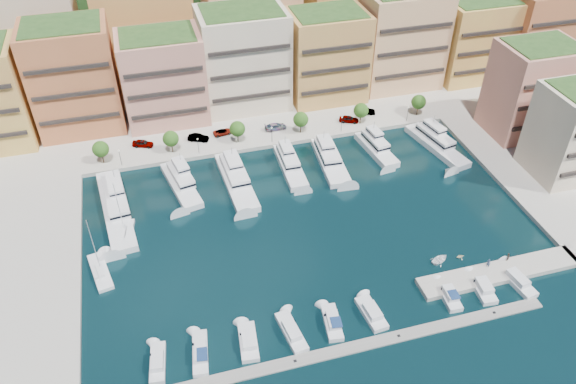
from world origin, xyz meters
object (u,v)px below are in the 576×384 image
object	(u,v)px
tree_5	(419,102)
lamppost_0	(120,155)
cruiser_9	(516,280)
car_3	(276,127)
sailboat_2	(125,234)
tender_1	(460,256)
tree_1	(171,139)
cruiser_2	(248,342)
cruiser_7	(449,296)
tree_0	(101,149)
lamppost_4	(408,112)
tree_3	(301,119)
tender_0	(440,259)
tree_2	(237,129)
cruiser_4	(332,323)
yacht_4	(330,159)
car_0	(143,143)
sailboat_1	(100,272)
car_2	(223,132)
person_0	(488,263)
lamppost_1	(198,143)
yacht_6	(435,143)
lamppost_2	(272,132)
yacht_2	(236,178)
car_4	(349,119)
cruiser_3	(292,332)
yacht_3	(290,163)
car_1	(198,138)
cruiser_5	(372,313)
yacht_5	(376,147)
cruiser_0	(158,363)
lamppost_3	(342,122)
cruiser_8	(482,288)
cruiser_1	(200,353)

from	to	relation	value
tree_5	lamppost_0	distance (m)	76.04
cruiser_9	car_3	distance (m)	67.88
sailboat_2	lamppost_0	bearing A→B (deg)	88.69
tender_1	tree_1	bearing A→B (deg)	43.25
cruiser_2	cruiser_7	bearing A→B (deg)	-0.02
tree_0	lamppost_4	xyz separation A→B (m)	(76.00, -2.30, -0.92)
tree_3	tender_0	size ratio (longest dim) A/B	1.51
cruiser_9	tree_2	bearing A→B (deg)	124.41
cruiser_7	cruiser_4	bearing A→B (deg)	-179.98
yacht_4	car_0	world-z (taller)	yacht_4
cruiser_7	sailboat_1	world-z (taller)	sailboat_1
sailboat_2	car_2	world-z (taller)	sailboat_2
cruiser_7	car_0	world-z (taller)	car_0
tree_3	car_0	distance (m)	38.97
car_3	person_0	bearing A→B (deg)	-159.01
lamppost_1	cruiser_4	xyz separation A→B (m)	(14.16, -55.80, -3.26)
yacht_6	cruiser_9	size ratio (longest dim) A/B	2.21
car_3	car_0	bearing A→B (deg)	84.31
lamppost_1	cruiser_7	xyz separation A→B (m)	(36.10, -55.79, -3.26)
lamppost_2	car_3	world-z (taller)	lamppost_2
cruiser_9	car_2	bearing A→B (deg)	124.40
yacht_2	yacht_6	distance (m)	49.94
tree_1	car_3	world-z (taller)	tree_1
lamppost_4	person_0	xyz separation A→B (m)	(-7.74, -51.69, -1.86)
cruiser_4	car_4	distance (m)	64.63
cruiser_3	tree_0	bearing A→B (deg)	116.49
yacht_3	cruiser_3	bearing A→B (deg)	-105.45
tree_1	car_1	bearing A→B (deg)	25.36
tree_1	sailboat_1	size ratio (longest dim) A/B	0.43
tree_3	cruiser_5	world-z (taller)	tree_3
lamppost_1	person_0	world-z (taller)	lamppost_1
tree_3	yacht_2	distance (m)	24.64
cruiser_4	sailboat_2	distance (m)	46.11
tree_0	tender_0	size ratio (longest dim) A/B	1.51
cruiser_7	tree_1	bearing A→B (deg)	125.93
cruiser_4	lamppost_1	bearing A→B (deg)	104.23
cruiser_2	cruiser_7	distance (m)	36.52
cruiser_5	car_4	distance (m)	62.16
sailboat_2	yacht_5	bearing A→B (deg)	13.24
car_4	cruiser_2	bearing A→B (deg)	171.01
car_4	cruiser_5	bearing A→B (deg)	-172.08
cruiser_0	cruiser_9	world-z (taller)	same
yacht_5	car_2	xyz separation A→B (m)	(-34.53, 15.82, 0.46)
lamppost_3	yacht_4	bearing A→B (deg)	-122.21
cruiser_5	cruiser_0	bearing A→B (deg)	180.00
tree_2	car_2	distance (m)	6.12
cruiser_8	cruiser_3	bearing A→B (deg)	-179.98
cruiser_7	yacht_3	bearing A→B (deg)	109.87
cruiser_8	sailboat_2	world-z (taller)	sailboat_2
cruiser_1	cruiser_3	world-z (taller)	cruiser_1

